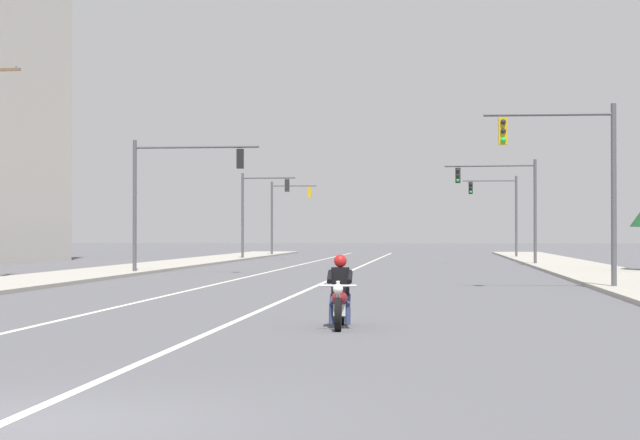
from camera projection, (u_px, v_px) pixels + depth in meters
ground_plane at (31, 424)px, 10.96m from camera, size 400.00×400.00×0.00m
lane_stripe_center at (351, 271)px, 55.74m from camera, size 0.16×100.00×0.01m
lane_stripe_left at (276, 270)px, 56.15m from camera, size 0.16×100.00×0.01m
sidewalk_kerb_right at (603, 274)px, 49.55m from camera, size 4.40×110.00×0.14m
sidewalk_kerb_left at (106, 272)px, 51.94m from camera, size 4.40×110.00×0.14m
motorcycle_with_rider at (340, 298)px, 22.13m from camera, size 0.70×2.19×1.46m
traffic_signal_near_right at (576, 168)px, 36.82m from camera, size 4.37×0.41×6.20m
traffic_signal_near_left at (171, 184)px, 51.05m from camera, size 5.92×0.37×6.20m
traffic_signal_mid_right at (508, 195)px, 64.82m from camera, size 5.34×0.49×6.20m
traffic_signal_mid_left at (257, 203)px, 79.37m from camera, size 3.92×0.43×6.20m
traffic_signal_far_right at (501, 205)px, 83.33m from camera, size 4.10×0.48×6.20m
traffic_signal_far_left at (284, 208)px, 92.43m from camera, size 3.82×0.47×6.20m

